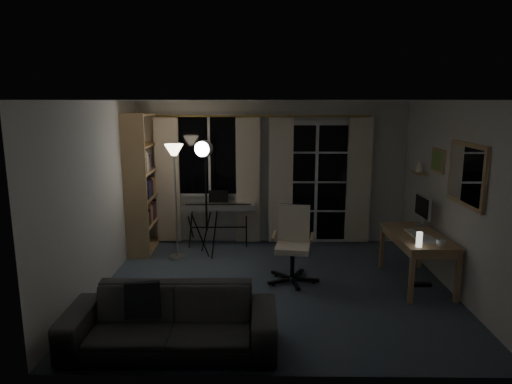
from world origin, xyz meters
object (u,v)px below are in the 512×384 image
torchiere_lamp (175,167)px  keyboard_piano (218,208)px  mug (441,242)px  monitor (423,208)px  sofa (170,311)px  studio_light (204,162)px  bookshelf (140,186)px  desk (418,241)px  office_chair (293,237)px

torchiere_lamp → keyboard_piano: bearing=45.2°
torchiere_lamp → mug: torchiere_lamp is taller
monitor → sofa: size_ratio=0.24×
studio_light → sofa: studio_light is taller
torchiere_lamp → monitor: (3.55, -0.53, -0.49)m
monitor → mug: (-0.10, -0.95, -0.20)m
bookshelf → keyboard_piano: (1.24, 0.17, -0.39)m
desk → monitor: size_ratio=2.63×
office_chair → mug: (1.72, -0.64, 0.14)m
bookshelf → studio_light: bookshelf is taller
mug → monitor: bearing=84.2°
keyboard_piano → office_chair: bearing=-53.1°
bookshelf → mug: 4.54m
torchiere_lamp → monitor: torchiere_lamp is taller
monitor → sofa: bearing=-147.9°
keyboard_piano → sofa: (-0.17, -3.25, -0.26)m
bookshelf → desk: bearing=-21.0°
studio_light → keyboard_piano: bearing=89.9°
office_chair → bookshelf: bearing=160.8°
office_chair → monitor: monitor is taller
desk → monitor: (0.20, 0.45, 0.34)m
bookshelf → monitor: bookshelf is taller
desk → sofa: bearing=-152.3°
desk → monitor: monitor is taller
studio_light → monitor: size_ratio=3.80×
bookshelf → torchiere_lamp: (0.65, -0.43, 0.37)m
torchiere_lamp → mug: bearing=-23.1°
torchiere_lamp → monitor: 3.62m
torchiere_lamp → desk: (3.36, -0.98, -0.83)m
bookshelf → keyboard_piano: bookshelf is taller
studio_light → mug: size_ratio=16.69×
bookshelf → torchiere_lamp: bookshelf is taller
studio_light → mug: (3.02, -1.54, -0.75)m
keyboard_piano → studio_light: bearing=-107.9°
keyboard_piano → torchiere_lamp: bearing=-136.7°
mug → sofa: 3.27m
studio_light → office_chair: 1.81m
desk → mug: 0.53m
bookshelf → torchiere_lamp: size_ratio=1.26×
office_chair → sofa: 2.25m
mug → office_chair: bearing=159.5°
keyboard_piano → studio_light: (-0.15, -0.53, 0.83)m
torchiere_lamp → keyboard_piano: (0.59, 0.59, -0.76)m
mug → studio_light: bearing=153.0°
office_chair → desk: office_chair is taller
keyboard_piano → office_chair: (1.15, -1.42, -0.06)m
torchiere_lamp → bookshelf: bearing=146.8°
keyboard_piano → mug: bearing=-37.7°
keyboard_piano → desk: size_ratio=0.94×
desk → mug: mug is taller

